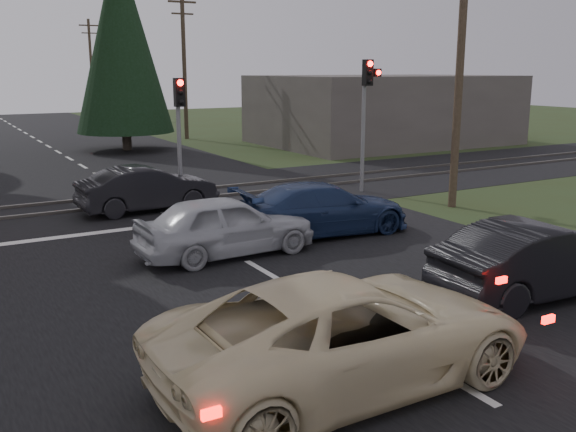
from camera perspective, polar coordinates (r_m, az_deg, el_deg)
ground at (r=11.88m, az=4.47°, el=-8.71°), size 120.00×120.00×0.00m
road at (r=20.58m, az=-11.28°, el=0.42°), size 14.00×100.00×0.01m
rail_corridor at (r=22.45m, az=-12.91°, el=1.38°), size 120.00×8.00×0.01m
stop_line at (r=18.91m, az=-9.54°, el=-0.58°), size 13.00×0.35×0.00m
rail_near at (r=21.69m, az=-12.29°, el=1.14°), size 120.00×0.12×0.10m
rail_far at (r=23.19m, az=-13.49°, el=1.83°), size 120.00×0.12×0.10m
traffic_signal_right at (r=23.17m, az=7.05°, el=10.22°), size 0.68×0.48×4.70m
traffic_signal_center at (r=21.13m, az=-9.61°, el=8.50°), size 0.32×0.48×4.10m
utility_pole_near at (r=21.11m, az=15.08°, el=13.46°), size 1.80×0.26×9.00m
utility_pole_mid at (r=41.80m, az=-9.21°, el=13.25°), size 1.80×0.26×9.00m
utility_pole_far at (r=65.79m, az=-17.09°, el=12.69°), size 1.80×0.26×9.00m
conifer_tree at (r=36.48m, az=-14.61°, el=15.07°), size 5.20×5.20×11.00m
building_right at (r=39.51m, az=8.40°, el=9.35°), size 14.00×10.00×4.00m
cream_coupe at (r=9.16m, az=5.16°, el=-10.23°), size 5.65×2.68×1.56m
dark_hatchback at (r=13.47m, az=21.54°, el=-3.62°), size 4.61×1.85×1.49m
silver_car at (r=15.33m, az=-5.55°, el=-0.85°), size 4.38×1.89×1.47m
blue_sedan at (r=17.26m, az=3.11°, el=0.64°), size 4.95×2.25×1.41m
dark_car_far at (r=20.60m, az=-12.37°, el=2.38°), size 4.35×1.69×1.41m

